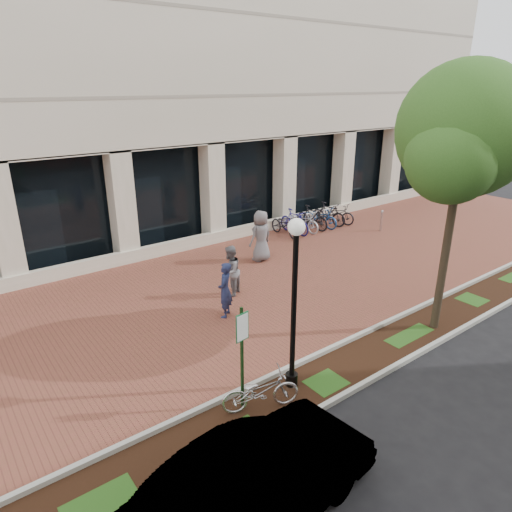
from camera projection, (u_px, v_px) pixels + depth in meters
ground at (242, 288)px, 15.34m from camera, size 120.00×120.00×0.00m
brick_plaza at (242, 288)px, 15.34m from camera, size 40.00×9.00×0.01m
planting_strip at (363, 358)px, 11.43m from camera, size 40.00×1.50×0.01m
curb_plaza_side at (341, 344)px, 11.97m from camera, size 40.00×0.12×0.12m
curb_street_side at (388, 371)px, 10.85m from camera, size 40.00×0.12×0.12m
parking_sign at (242, 345)px, 9.21m from camera, size 0.34×0.07×2.36m
lamppost at (294, 296)px, 9.64m from camera, size 0.36×0.36×3.96m
street_tree at (464, 139)px, 11.13m from camera, size 3.96×3.30×7.06m
locked_bicycle at (260, 391)px, 9.53m from camera, size 1.77×1.17×0.88m
pedestrian_left at (225, 290)px, 13.23m from camera, size 0.72×0.71×1.68m
pedestrian_mid at (230, 271)px, 14.56m from camera, size 1.03×0.98×1.69m
pedestrian_right at (261, 236)px, 17.42m from camera, size 1.02×0.71×1.99m
bollard at (381, 220)px, 21.12m from camera, size 0.12×0.12×1.00m
bike_rack_cluster at (312, 218)px, 21.39m from camera, size 4.25×2.02×1.11m
sedan_near_curb at (255, 485)px, 6.96m from camera, size 4.52×1.98×1.44m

